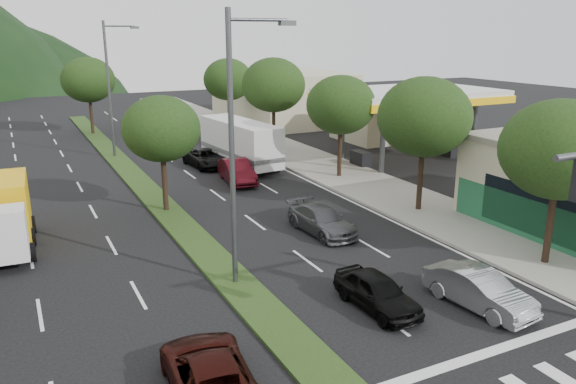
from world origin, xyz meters
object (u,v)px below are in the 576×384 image
tree_med_near (161,129)px  sedan_silver (479,290)px  streetlight_near (237,138)px  car_queue_c (237,171)px  streetlight_mid (111,83)px  motorhome (240,142)px  tree_r_c (341,105)px  box_truck (3,217)px  suv_maroon (210,373)px  car_queue_a (377,292)px  tree_r_d (273,85)px  car_queue_b (322,220)px  tree_r_e (228,80)px  car_queue_d (206,158)px  tree_r_a (560,150)px  tree_med_far (88,80)px  tree_r_b (424,117)px

tree_med_near → sedan_silver: size_ratio=1.49×
streetlight_near → car_queue_c: bearing=68.8°
streetlight_mid → motorhome: 10.79m
tree_r_c → tree_med_near: 12.17m
tree_med_near → tree_r_c: bearing=9.5°
sedan_silver → box_truck: 19.92m
suv_maroon → car_queue_a: bearing=-157.6°
tree_r_c → box_truck: 20.31m
tree_r_d → box_truck: (-19.66, -13.86, -3.78)m
sedan_silver → box_truck: box_truck is taller
streetlight_near → suv_maroon: size_ratio=2.18×
tree_r_c → streetlight_mid: 17.57m
tree_r_c → car_queue_b: bearing=-126.2°
tree_r_e → car_queue_d: tree_r_e is taller
tree_r_e → tree_r_a: bearing=-90.0°
tree_r_e → suv_maroon: bearing=-111.6°
tree_med_far → car_queue_d: tree_med_far is taller
tree_med_far → motorhome: tree_med_far is taller
suv_maroon → car_queue_a: (6.71, 2.00, -0.01)m
tree_med_near → sedan_silver: tree_med_near is taller
tree_r_b → tree_med_near: 13.43m
streetlight_near → car_queue_c: streetlight_near is taller
tree_r_b → tree_r_e: 28.00m
tree_r_b → tree_r_d: bearing=90.0°
streetlight_mid → car_queue_a: bearing=-83.2°
tree_r_b → box_truck: bearing=168.1°
tree_r_a → tree_r_d: tree_r_d is taller
car_queue_c → car_queue_d: 5.02m
tree_r_a → tree_r_e: 36.00m
tree_r_b → car_queue_b: (-6.25, -0.54, -4.41)m
tree_r_a → motorhome: tree_r_a is taller
tree_r_d → car_queue_b: tree_r_d is taller
tree_r_b → car_queue_c: tree_r_b is taller
tree_r_d → suv_maroon: (-15.07, -28.00, -4.54)m
tree_med_near → car_queue_b: (5.75, -6.54, -3.80)m
car_queue_d → box_truck: box_truck is taller
sedan_silver → car_queue_c: bearing=87.5°
tree_r_b → tree_med_far: size_ratio=1.00×
tree_r_c → streetlight_near: 16.85m
tree_r_a → sedan_silver: tree_r_a is taller
tree_r_e → car_queue_d: (-6.80, -13.11, -4.27)m
sedan_silver → car_queue_b: size_ratio=0.94×
box_truck → car_queue_c: bearing=-153.5°
car_queue_d → car_queue_a: bearing=-98.7°
suv_maroon → motorhome: motorhome is taller
car_queue_a → box_truck: box_truck is taller
streetlight_near → streetlight_mid: 25.00m
tree_r_c → motorhome: bearing=126.5°
tree_r_c → car_queue_c: bearing=163.5°
streetlight_mid → car_queue_d: bearing=-50.7°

